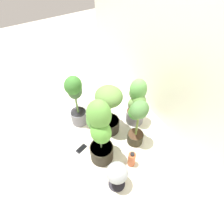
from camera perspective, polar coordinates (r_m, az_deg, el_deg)
ground_plane at (r=2.51m, az=-4.03°, el=-6.53°), size 8.00×8.00×0.00m
mylar_back_wall at (r=2.24m, az=15.26°, el=18.63°), size 3.20×0.01×2.00m
potted_plant_back_center at (r=2.40m, az=7.32°, el=3.11°), size 0.34×0.27×0.70m
potted_plant_front_left at (r=2.38m, az=-10.78°, el=3.89°), size 0.30×0.28×0.76m
potted_plant_back_right at (r=2.16m, az=7.50°, el=-2.48°), size 0.30×0.26×0.68m
potted_plant_center at (r=2.24m, az=-1.06°, el=1.89°), size 0.47×0.43×0.71m
potted_plant_front_right at (r=1.91m, az=-3.66°, el=-5.62°), size 0.42×0.32×0.91m
cell_phone at (r=2.40m, az=-9.15°, el=-10.75°), size 0.11×0.16×0.01m
floor_fan at (r=1.95m, az=1.54°, el=-17.97°), size 0.29×0.29×0.38m
nutrient_bottle at (r=2.20m, az=5.90°, el=-13.90°), size 0.08×0.08×0.23m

